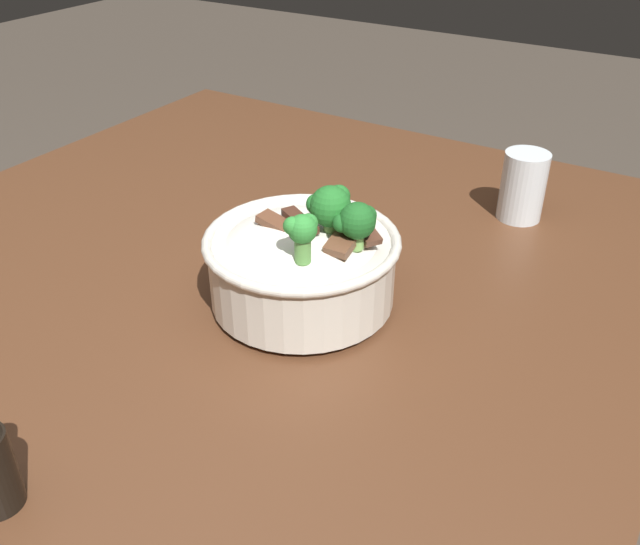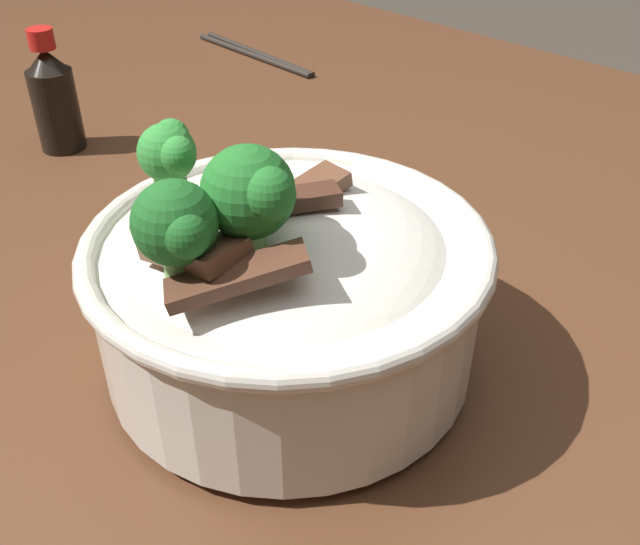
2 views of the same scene
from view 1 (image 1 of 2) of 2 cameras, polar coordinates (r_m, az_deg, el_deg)
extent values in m
cube|color=#56331E|center=(0.80, -16.14, -7.96)|extent=(1.57, 1.06, 0.05)
cube|color=#56331E|center=(1.43, 22.43, -10.81)|extent=(0.08, 0.08, 0.77)
cube|color=#56331E|center=(1.71, -7.84, -0.52)|extent=(0.08, 0.08, 0.77)
cylinder|color=silver|center=(0.83, -1.45, -2.34)|extent=(0.09, 0.09, 0.01)
cylinder|color=silver|center=(0.80, -1.49, 0.23)|extent=(0.22, 0.22, 0.08)
torus|color=silver|center=(0.78, -1.53, 2.70)|extent=(0.23, 0.23, 0.01)
ellipsoid|color=white|center=(0.79, -1.52, 1.89)|extent=(0.19, 0.19, 0.06)
cube|color=brown|center=(0.78, -3.45, 3.99)|extent=(0.03, 0.05, 0.02)
cube|color=#563323|center=(0.77, 3.38, 4.00)|extent=(0.05, 0.07, 0.02)
cube|color=#4C2B1E|center=(0.77, -1.68, 4.30)|extent=(0.04, 0.06, 0.01)
cube|color=brown|center=(0.75, 2.23, 2.98)|extent=(0.06, 0.03, 0.02)
cylinder|color=#7AB256|center=(0.77, 0.85, 3.75)|extent=(0.02, 0.02, 0.02)
sphere|color=#237028|center=(0.75, 0.86, 5.52)|extent=(0.05, 0.05, 0.05)
sphere|color=#237028|center=(0.76, 1.56, 6.34)|extent=(0.03, 0.03, 0.03)
sphere|color=#237028|center=(0.76, -0.30, 5.70)|extent=(0.02, 0.02, 0.02)
cylinder|color=#7AB256|center=(0.74, 3.07, 2.72)|extent=(0.02, 0.02, 0.02)
sphere|color=#1E6023|center=(0.73, 3.12, 4.32)|extent=(0.04, 0.04, 0.04)
sphere|color=#1E6023|center=(0.74, 3.91, 4.77)|extent=(0.02, 0.02, 0.02)
sphere|color=#1E6023|center=(0.73, 1.82, 4.11)|extent=(0.02, 0.02, 0.02)
cylinder|color=#5B9947|center=(0.72, -1.44, 1.91)|extent=(0.02, 0.02, 0.03)
sphere|color=green|center=(0.71, -1.47, 3.63)|extent=(0.03, 0.03, 0.03)
sphere|color=green|center=(0.71, -0.96, 4.13)|extent=(0.02, 0.02, 0.02)
sphere|color=green|center=(0.70, -2.32, 3.89)|extent=(0.02, 0.02, 0.02)
cylinder|color=white|center=(1.06, 16.11, 4.56)|extent=(0.06, 0.06, 0.00)
cylinder|color=white|center=(1.04, 16.50, 6.90)|extent=(0.06, 0.06, 0.10)
cylinder|color=silver|center=(1.05, 16.34, 5.93)|extent=(0.06, 0.06, 0.06)
camera|label=2|loc=(0.85, 21.67, 18.30)|focal=40.25mm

